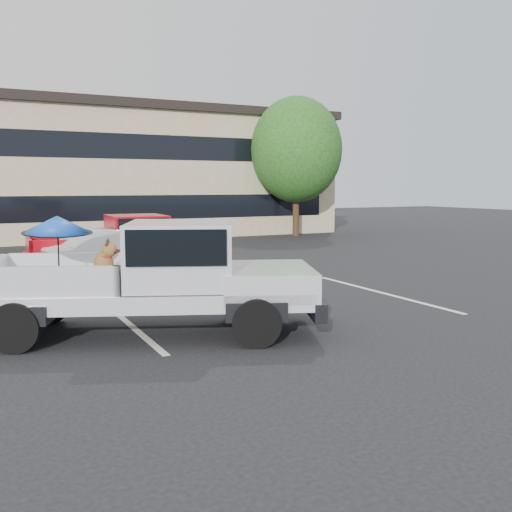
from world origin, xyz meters
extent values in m
plane|color=black|center=(0.00, 0.00, 0.00)|extent=(90.00, 90.00, 0.00)
cube|color=silver|center=(-3.00, 2.00, 0.00)|extent=(0.12, 5.00, 0.01)
cube|color=silver|center=(3.00, 2.00, 0.00)|extent=(0.12, 5.00, 0.01)
cube|color=tan|center=(2.00, 21.00, 3.00)|extent=(20.00, 8.00, 6.00)
cube|color=black|center=(2.00, 21.00, 6.10)|extent=(20.40, 8.40, 0.40)
cube|color=black|center=(2.00, 17.02, 1.50)|extent=(18.00, 0.08, 1.10)
cube|color=black|center=(2.00, 17.02, 4.20)|extent=(18.00, 0.08, 1.10)
cylinder|color=#332114|center=(9.00, 16.00, 1.36)|extent=(0.32, 0.32, 2.73)
ellipsoid|color=#144816|center=(9.00, 16.00, 4.22)|extent=(4.46, 4.46, 5.13)
cylinder|color=#332114|center=(6.00, 24.00, 1.43)|extent=(0.32, 0.32, 2.86)
ellipsoid|color=#144816|center=(6.00, 24.00, 4.42)|extent=(4.68, 4.68, 5.38)
cylinder|color=black|center=(-4.95, 0.69, 0.38)|extent=(0.81, 0.55, 0.76)
cylinder|color=black|center=(-4.25, 2.40, 0.38)|extent=(0.81, 0.55, 0.76)
cylinder|color=black|center=(-1.61, -0.67, 0.38)|extent=(0.81, 0.55, 0.76)
cylinder|color=black|center=(-0.92, 1.03, 0.38)|extent=(0.81, 0.55, 0.76)
cube|color=silver|center=(-2.89, 0.84, 0.67)|extent=(5.72, 3.82, 0.28)
cube|color=silver|center=(-1.03, 0.09, 0.88)|extent=(2.11, 2.34, 0.46)
cube|color=black|center=(-0.34, -0.20, 0.50)|extent=(0.93, 1.89, 0.30)
cube|color=silver|center=(-2.38, 0.64, 1.35)|extent=(2.22, 2.33, 1.05)
cube|color=black|center=(-2.38, 0.64, 1.55)|extent=(2.12, 2.36, 0.55)
cube|color=black|center=(-4.23, 1.39, 0.73)|extent=(2.83, 2.57, 0.10)
cube|color=silver|center=(-3.90, 2.20, 1.03)|extent=(2.17, 0.96, 0.50)
cube|color=silver|center=(-4.56, 0.59, 1.03)|extent=(2.17, 0.96, 0.50)
cube|color=silver|center=(-3.21, 0.98, 1.03)|extent=(0.79, 1.74, 0.50)
ellipsoid|color=brown|center=(-3.70, 1.16, 0.95)|extent=(0.64, 0.60, 0.35)
cylinder|color=brown|center=(-3.47, 0.97, 0.91)|extent=(0.08, 0.08, 0.26)
cylinder|color=brown|center=(-3.41, 1.14, 0.91)|extent=(0.08, 0.08, 0.26)
ellipsoid|color=brown|center=(-3.53, 1.09, 1.17)|extent=(0.42, 0.40, 0.47)
cylinder|color=red|center=(-3.51, 1.08, 1.32)|extent=(0.23, 0.23, 0.04)
sphere|color=brown|center=(-3.44, 1.05, 1.43)|extent=(0.25, 0.25, 0.25)
cone|color=black|center=(-3.31, 1.00, 1.41)|extent=(0.20, 0.18, 0.12)
cone|color=black|center=(-3.49, 1.00, 1.56)|extent=(0.09, 0.09, 0.13)
cone|color=black|center=(-3.44, 1.12, 1.56)|extent=(0.09, 0.09, 0.13)
cylinder|color=brown|center=(-3.88, 1.23, 0.84)|extent=(0.31, 0.05, 0.11)
cylinder|color=black|center=(-4.20, 1.31, 1.31)|extent=(0.02, 0.10, 1.05)
cone|color=blue|center=(-4.20, 1.31, 1.85)|extent=(1.10, 1.12, 0.36)
cylinder|color=black|center=(-4.20, 1.31, 2.01)|extent=(0.02, 0.02, 0.10)
cylinder|color=black|center=(-4.20, 1.31, 1.72)|extent=(1.10, 1.10, 0.09)
cylinder|color=black|center=(-3.54, 6.34, 0.34)|extent=(0.69, 0.27, 0.68)
cylinder|color=black|center=(-3.49, 7.99, 0.34)|extent=(0.69, 0.27, 0.68)
cylinder|color=black|center=(-0.33, 6.24, 0.34)|extent=(0.69, 0.27, 0.68)
cylinder|color=black|center=(-0.27, 7.88, 0.34)|extent=(0.69, 0.27, 0.68)
cube|color=#A90912|center=(-1.86, 7.11, 0.60)|extent=(4.86, 1.86, 0.25)
cube|color=#A90912|center=(-0.08, 7.06, 0.79)|extent=(1.39, 1.75, 0.41)
cube|color=black|center=(0.59, 7.04, 0.45)|extent=(0.23, 1.75, 0.27)
cube|color=black|center=(-4.31, 7.19, 0.45)|extent=(0.22, 1.75, 0.25)
cube|color=#A90912|center=(-1.37, 7.10, 1.20)|extent=(1.52, 1.69, 0.94)
cube|color=black|center=(-1.37, 7.10, 1.38)|extent=(1.39, 1.77, 0.49)
cube|color=black|center=(-3.15, 7.15, 0.65)|extent=(2.10, 1.71, 0.09)
cube|color=#A90912|center=(-3.13, 7.93, 0.92)|extent=(2.05, 0.15, 0.45)
cube|color=#A90912|center=(-3.18, 6.38, 0.92)|extent=(2.05, 0.15, 0.45)
cube|color=#A90912|center=(-4.14, 7.18, 0.92)|extent=(0.14, 1.64, 0.45)
cube|color=#A90912|center=(-2.17, 7.12, 0.92)|extent=(0.14, 1.64, 0.45)
imported|color=#A2A4A9|center=(-1.89, 6.50, 0.68)|extent=(4.33, 2.23, 1.36)
camera|label=1|loc=(-5.47, -8.29, 2.47)|focal=40.00mm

